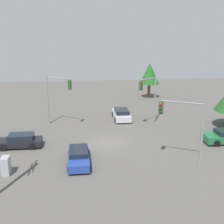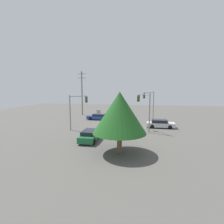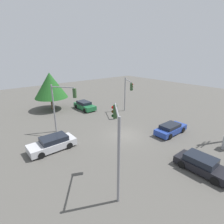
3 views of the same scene
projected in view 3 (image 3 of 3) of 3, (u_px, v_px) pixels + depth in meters
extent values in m
plane|color=#54514C|center=(125.00, 135.00, 20.75)|extent=(80.00, 80.00, 0.00)
cube|color=#1E6638|center=(85.00, 106.00, 30.08)|extent=(1.86, 4.53, 0.73)
cube|color=black|center=(84.00, 103.00, 30.05)|extent=(1.64, 2.49, 0.47)
cylinder|color=black|center=(94.00, 108.00, 29.66)|extent=(0.22, 0.67, 0.67)
cylinder|color=black|center=(85.00, 110.00, 28.59)|extent=(0.22, 0.67, 0.67)
cylinder|color=black|center=(85.00, 105.00, 31.70)|extent=(0.22, 0.67, 0.67)
cylinder|color=black|center=(76.00, 107.00, 30.63)|extent=(0.22, 0.67, 0.67)
cube|color=black|center=(202.00, 166.00, 14.34)|extent=(1.79, 4.27, 0.61)
cube|color=black|center=(201.00, 159.00, 14.31)|extent=(1.57, 2.35, 0.54)
cylinder|color=black|center=(224.00, 172.00, 13.94)|extent=(0.22, 0.65, 0.65)
cylinder|color=black|center=(215.00, 181.00, 12.92)|extent=(0.22, 0.65, 0.65)
cylinder|color=black|center=(191.00, 157.00, 15.87)|extent=(0.22, 0.65, 0.65)
cylinder|color=black|center=(182.00, 164.00, 14.84)|extent=(0.22, 0.65, 0.65)
cube|color=silver|center=(52.00, 145.00, 17.61)|extent=(4.60, 1.92, 0.70)
cube|color=black|center=(54.00, 139.00, 17.55)|extent=(2.53, 1.69, 0.50)
cylinder|color=black|center=(41.00, 155.00, 16.15)|extent=(0.64, 0.22, 0.64)
cylinder|color=black|center=(35.00, 148.00, 17.48)|extent=(0.64, 0.22, 0.64)
cylinder|color=black|center=(69.00, 145.00, 17.87)|extent=(0.64, 0.22, 0.64)
cylinder|color=black|center=(62.00, 139.00, 19.20)|extent=(0.64, 0.22, 0.64)
cube|color=#233D93|center=(171.00, 129.00, 21.12)|extent=(4.48, 1.73, 0.65)
cube|color=black|center=(170.00, 126.00, 20.81)|extent=(2.46, 1.52, 0.41)
cylinder|color=black|center=(171.00, 126.00, 22.61)|extent=(0.67, 0.22, 0.67)
cylinder|color=black|center=(183.00, 130.00, 21.42)|extent=(0.67, 0.22, 0.67)
cylinder|color=black|center=(158.00, 132.00, 20.94)|extent=(0.67, 0.22, 0.67)
cylinder|color=black|center=(170.00, 137.00, 19.74)|extent=(0.67, 0.22, 0.67)
cylinder|color=gray|center=(125.00, 94.00, 28.71)|extent=(0.18, 0.18, 5.58)
cylinder|color=gray|center=(128.00, 81.00, 26.28)|extent=(1.79, 3.07, 0.12)
cube|color=#2D4C28|center=(131.00, 87.00, 24.87)|extent=(0.41, 0.43, 1.05)
sphere|color=red|center=(133.00, 84.00, 24.79)|extent=(0.22, 0.22, 0.22)
sphere|color=#392605|center=(132.00, 87.00, 24.90)|extent=(0.22, 0.22, 0.22)
sphere|color=black|center=(132.00, 89.00, 25.01)|extent=(0.22, 0.22, 0.22)
cylinder|color=gray|center=(54.00, 109.00, 20.85)|extent=(0.18, 0.18, 5.88)
cylinder|color=gray|center=(63.00, 87.00, 19.69)|extent=(1.82, 2.28, 0.12)
cube|color=#2D4C28|center=(75.00, 93.00, 19.61)|extent=(0.43, 0.44, 1.05)
sphere|color=red|center=(75.00, 90.00, 19.66)|extent=(0.22, 0.22, 0.22)
sphere|color=#392605|center=(75.00, 93.00, 19.77)|extent=(0.22, 0.22, 0.22)
sphere|color=black|center=(75.00, 96.00, 19.88)|extent=(0.22, 0.22, 0.22)
cylinder|color=gray|center=(119.00, 162.00, 10.66)|extent=(0.18, 0.18, 5.98)
cylinder|color=gray|center=(117.00, 111.00, 11.40)|extent=(2.16, 2.83, 0.12)
cube|color=#2D4C28|center=(115.00, 112.00, 13.23)|extent=(0.43, 0.44, 1.05)
sphere|color=red|center=(113.00, 107.00, 13.11)|extent=(0.22, 0.22, 0.22)
sphere|color=#392605|center=(113.00, 112.00, 13.22)|extent=(0.22, 0.22, 0.22)
sphere|color=black|center=(113.00, 116.00, 13.33)|extent=(0.22, 0.22, 0.22)
cylinder|color=brown|center=(52.00, 103.00, 29.99)|extent=(0.51, 0.51, 2.09)
cone|color=#1E561E|center=(50.00, 85.00, 28.98)|extent=(5.42, 5.42, 4.17)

